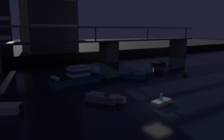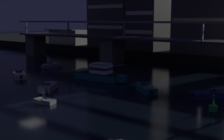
# 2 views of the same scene
# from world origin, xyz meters

# --- Properties ---
(ground_plane) EXTENTS (400.00, 400.00, 0.00)m
(ground_plane) POSITION_xyz_m (0.00, 0.00, 0.00)
(ground_plane) COLOR black
(river_bridge) EXTENTS (89.56, 6.40, 9.38)m
(river_bridge) POSITION_xyz_m (0.00, 32.15, 4.24)
(river_bridge) COLOR #605B51
(river_bridge) RESTS_ON ground
(tower_west_tall) EXTENTS (8.45, 13.26, 23.24)m
(tower_west_tall) POSITION_xyz_m (-12.54, 47.28, 13.67)
(tower_west_tall) COLOR #38332D
(tower_west_tall) RESTS_ON far_riverbank
(waterfront_pavilion) EXTENTS (12.40, 7.40, 4.70)m
(waterfront_pavilion) POSITION_xyz_m (-41.01, 44.07, 4.44)
(waterfront_pavilion) COLOR #B2AD9E
(waterfront_pavilion) RESTS_ON far_riverbank
(cabin_cruiser_near_left) EXTENTS (9.29, 3.41, 2.79)m
(cabin_cruiser_near_left) POSITION_xyz_m (-2.80, 15.29, 1.05)
(cabin_cruiser_near_left) COLOR #196066
(cabin_cruiser_near_left) RESTS_ON ground
(speedboat_near_center) EXTENTS (3.81, 4.78, 1.16)m
(speedboat_near_center) POSITION_xyz_m (-3.68, 5.38, 0.41)
(speedboat_near_center) COLOR gray
(speedboat_near_center) RESTS_ON ground
(speedboat_near_right) EXTENTS (4.89, 3.53, 1.16)m
(speedboat_near_right) POSITION_xyz_m (-14.70, 8.37, 0.41)
(speedboat_near_right) COLOR beige
(speedboat_near_right) RESTS_ON ground
(speedboat_mid_left) EXTENTS (4.26, 4.50, 1.16)m
(speedboat_mid_left) POSITION_xyz_m (15.36, 15.27, 0.41)
(speedboat_mid_left) COLOR #19234C
(speedboat_mid_left) RESTS_ON ground
(speedboat_mid_center) EXTENTS (2.30, 5.23, 1.16)m
(speedboat_mid_center) POSITION_xyz_m (-19.31, 19.11, 0.41)
(speedboat_mid_center) COLOR gray
(speedboat_mid_center) RESTS_ON ground
(speedboat_far_left) EXTENTS (4.68, 4.02, 1.16)m
(speedboat_far_left) POSITION_xyz_m (7.32, 13.31, 0.41)
(speedboat_far_left) COLOR #196066
(speedboat_far_left) RESTS_ON ground
(channel_buoy) EXTENTS (0.90, 0.90, 1.76)m
(channel_buoy) POSITION_xyz_m (17.81, 10.28, 0.48)
(channel_buoy) COLOR green
(channel_buoy) RESTS_ON ground
(dinghy_with_paddler) EXTENTS (2.73, 2.53, 1.36)m
(dinghy_with_paddler) POSITION_xyz_m (1.35, 0.85, 0.28)
(dinghy_with_paddler) COLOR gray
(dinghy_with_paddler) RESTS_ON ground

